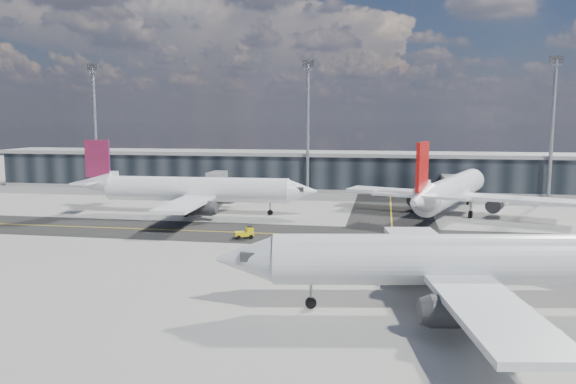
{
  "coord_description": "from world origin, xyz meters",
  "views": [
    {
      "loc": [
        16.79,
        -73.75,
        16.59
      ],
      "look_at": [
        1.8,
        12.35,
        5.0
      ],
      "focal_mm": 35.0,
      "sensor_mm": 36.0,
      "label": 1
    }
  ],
  "objects_px": {
    "airliner_af": "(194,190)",
    "service_van": "(441,195)",
    "airliner_near": "(472,260)",
    "baggage_tug": "(246,233)",
    "airliner_redtail": "(451,190)"
  },
  "relations": [
    {
      "from": "airliner_af",
      "to": "airliner_near",
      "type": "distance_m",
      "value": 58.92
    },
    {
      "from": "airliner_af",
      "to": "service_van",
      "type": "height_order",
      "value": "airliner_af"
    },
    {
      "from": "airliner_near",
      "to": "service_van",
      "type": "relative_size",
      "value": 8.04
    },
    {
      "from": "baggage_tug",
      "to": "airliner_redtail",
      "type": "bearing_deg",
      "value": 106.06
    },
    {
      "from": "airliner_af",
      "to": "service_van",
      "type": "bearing_deg",
      "value": 118.04
    },
    {
      "from": "airliner_redtail",
      "to": "service_van",
      "type": "height_order",
      "value": "airliner_redtail"
    },
    {
      "from": "airliner_af",
      "to": "airliner_redtail",
      "type": "distance_m",
      "value": 44.16
    },
    {
      "from": "baggage_tug",
      "to": "airliner_near",
      "type": "bearing_deg",
      "value": 24.95
    },
    {
      "from": "airliner_redtail",
      "to": "airliner_near",
      "type": "bearing_deg",
      "value": -74.99
    },
    {
      "from": "airliner_redtail",
      "to": "baggage_tug",
      "type": "bearing_deg",
      "value": -122.79
    },
    {
      "from": "airliner_redtail",
      "to": "airliner_near",
      "type": "height_order",
      "value": "airliner_redtail"
    },
    {
      "from": "airliner_near",
      "to": "baggage_tug",
      "type": "distance_m",
      "value": 36.33
    },
    {
      "from": "baggage_tug",
      "to": "service_van",
      "type": "bearing_deg",
      "value": 123.42
    },
    {
      "from": "airliner_af",
      "to": "service_van",
      "type": "distance_m",
      "value": 51.03
    },
    {
      "from": "baggage_tug",
      "to": "airliner_af",
      "type": "bearing_deg",
      "value": -164.6
    }
  ]
}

